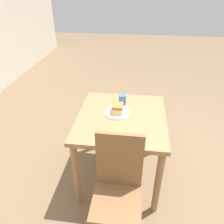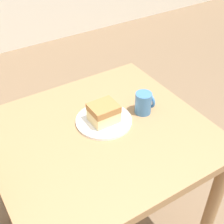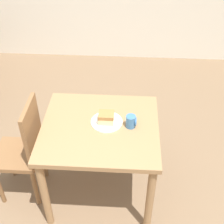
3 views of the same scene
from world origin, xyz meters
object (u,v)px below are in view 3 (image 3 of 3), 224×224
(chair_near_window, at_px, (24,149))
(plate, at_px, (107,122))
(cake_slice, at_px, (106,118))
(coffee_mug, at_px, (131,121))
(dining_table_near, at_px, (100,138))

(chair_near_window, xyz_separation_m, plate, (0.67, 0.08, 0.26))
(cake_slice, bearing_deg, coffee_mug, -8.91)
(chair_near_window, distance_m, cake_slice, 0.74)
(dining_table_near, bearing_deg, chair_near_window, -176.91)
(dining_table_near, relative_size, coffee_mug, 8.87)
(dining_table_near, height_order, chair_near_window, chair_near_window)
(dining_table_near, distance_m, cake_slice, 0.18)
(dining_table_near, xyz_separation_m, coffee_mug, (0.24, 0.01, 0.17))
(dining_table_near, xyz_separation_m, chair_near_window, (-0.62, -0.03, -0.13))
(dining_table_near, distance_m, coffee_mug, 0.29)
(plate, height_order, coffee_mug, coffee_mug)
(plate, bearing_deg, chair_near_window, -173.04)
(chair_near_window, distance_m, coffee_mug, 0.91)
(cake_slice, bearing_deg, dining_table_near, -136.34)
(plate, bearing_deg, dining_table_near, -134.95)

